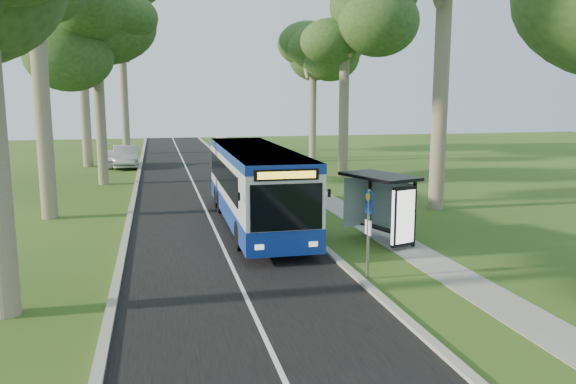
% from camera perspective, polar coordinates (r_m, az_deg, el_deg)
% --- Properties ---
extents(ground, '(120.00, 120.00, 0.00)m').
position_cam_1_polar(ground, '(20.17, 3.74, -5.89)').
color(ground, '#304F18').
rests_on(ground, ground).
extents(road, '(7.00, 100.00, 0.02)m').
position_cam_1_polar(road, '(29.17, -8.66, -1.15)').
color(road, black).
rests_on(road, ground).
extents(kerb_east, '(0.25, 100.00, 0.12)m').
position_cam_1_polar(kerb_east, '(29.63, -1.91, -0.78)').
color(kerb_east, '#9E9B93').
rests_on(kerb_east, ground).
extents(kerb_west, '(0.25, 100.00, 0.12)m').
position_cam_1_polar(kerb_west, '(29.10, -15.55, -1.32)').
color(kerb_west, '#9E9B93').
rests_on(kerb_west, ground).
extents(centre_line, '(0.12, 100.00, 0.00)m').
position_cam_1_polar(centre_line, '(29.17, -8.67, -1.13)').
color(centre_line, white).
rests_on(centre_line, road).
extents(footpath, '(1.50, 100.00, 0.02)m').
position_cam_1_polar(footpath, '(30.37, 3.65, -0.64)').
color(footpath, gray).
rests_on(footpath, ground).
extents(bus, '(2.75, 12.49, 3.30)m').
position_cam_1_polar(bus, '(23.67, -3.38, 0.65)').
color(bus, white).
rests_on(bus, ground).
extents(bus_stop_sign, '(0.11, 0.38, 2.71)m').
position_cam_1_polar(bus_stop_sign, '(16.76, 8.17, -3.24)').
color(bus_stop_sign, gray).
rests_on(bus_stop_sign, ground).
extents(bus_shelter, '(2.47, 3.33, 2.56)m').
position_cam_1_polar(bus_shelter, '(20.84, 10.01, -0.44)').
color(bus_shelter, black).
rests_on(bus_shelter, ground).
extents(litter_bin, '(0.57, 0.57, 1.00)m').
position_cam_1_polar(litter_bin, '(28.17, 1.12, -0.40)').
color(litter_bin, black).
rests_on(litter_bin, ground).
extents(car_white, '(2.56, 4.42, 1.41)m').
position_cam_1_polar(car_white, '(46.22, -17.55, 3.30)').
color(car_white, silver).
rests_on(car_white, ground).
extents(car_silver, '(1.95, 5.17, 1.68)m').
position_cam_1_polar(car_silver, '(45.77, -16.15, 3.48)').
color(car_silver, '#96989D').
rests_on(car_silver, ground).
extents(tree_west_c, '(5.20, 5.20, 13.22)m').
position_cam_1_polar(tree_west_c, '(37.01, -18.99, 15.92)').
color(tree_west_c, '#7A6B56').
rests_on(tree_west_c, ground).
extents(tree_west_e, '(5.20, 5.20, 16.95)m').
position_cam_1_polar(tree_west_e, '(57.11, -16.63, 16.35)').
color(tree_west_e, '#7A6B56').
rests_on(tree_west_e, ground).
extents(tree_east_c, '(5.20, 5.20, 15.00)m').
position_cam_1_polar(tree_east_c, '(39.10, 5.86, 17.93)').
color(tree_east_c, '#7A6B56').
rests_on(tree_east_c, ground).
extents(tree_east_d, '(5.20, 5.20, 13.18)m').
position_cam_1_polar(tree_east_d, '(50.69, 2.58, 14.51)').
color(tree_east_d, '#7A6B56').
rests_on(tree_east_d, ground).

